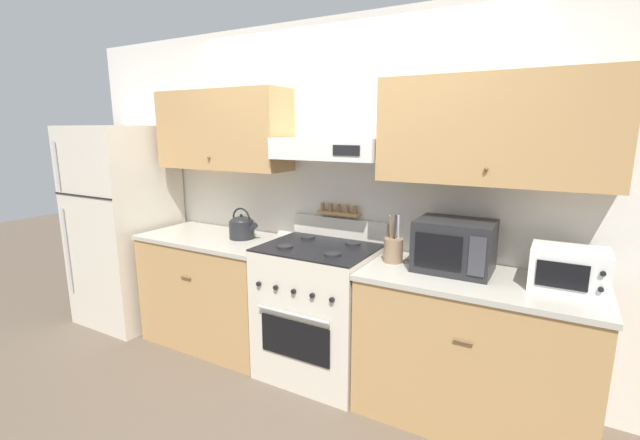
{
  "coord_description": "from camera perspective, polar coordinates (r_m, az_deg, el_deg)",
  "views": [
    {
      "loc": [
        1.43,
        -2.18,
        1.76
      ],
      "look_at": [
        0.04,
        0.28,
        1.17
      ],
      "focal_mm": 24.0,
      "sensor_mm": 36.0,
      "label": 1
    }
  ],
  "objects": [
    {
      "name": "microwave",
      "position": [
        2.73,
        17.47,
        -3.28
      ],
      "size": [
        0.45,
        0.35,
        0.31
      ],
      "color": "#232326",
      "rests_on": "counter_right"
    },
    {
      "name": "stove_range",
      "position": [
        3.16,
        -0.09,
        -11.89
      ],
      "size": [
        0.78,
        0.68,
        1.11
      ],
      "color": "beige",
      "rests_on": "ground_plane"
    },
    {
      "name": "toaster_oven",
      "position": [
        2.67,
        30.22,
        -5.65
      ],
      "size": [
        0.38,
        0.29,
        0.23
      ],
      "color": "white",
      "rests_on": "counter_right"
    },
    {
      "name": "counter_right",
      "position": [
        2.86,
        19.64,
        -15.93
      ],
      "size": [
        1.34,
        0.67,
        0.92
      ],
      "color": "tan",
      "rests_on": "ground_plane"
    },
    {
      "name": "refrigerator",
      "position": [
        4.34,
        -24.55,
        -0.66
      ],
      "size": [
        0.78,
        0.77,
        1.8
      ],
      "color": "beige",
      "rests_on": "ground_plane"
    },
    {
      "name": "counter_left",
      "position": [
        3.73,
        -13.52,
        -8.9
      ],
      "size": [
        1.2,
        0.67,
        0.92
      ],
      "color": "tan",
      "rests_on": "ground_plane"
    },
    {
      "name": "tea_kettle",
      "position": [
        3.45,
        -10.38,
        -0.88
      ],
      "size": [
        0.26,
        0.2,
        0.25
      ],
      "color": "#232326",
      "rests_on": "counter_left"
    },
    {
      "name": "ground_plane",
      "position": [
        3.15,
        -3.31,
        -22.18
      ],
      "size": [
        16.0,
        16.0,
        0.0
      ],
      "primitive_type": "plane",
      "color": "brown"
    },
    {
      "name": "utensil_crock",
      "position": [
        2.83,
        9.75,
        -3.88
      ],
      "size": [
        0.13,
        0.13,
        0.31
      ],
      "color": "#8E7051",
      "rests_on": "counter_right"
    },
    {
      "name": "wall_back",
      "position": [
        3.16,
        3.09,
        5.99
      ],
      "size": [
        5.2,
        0.46,
        2.55
      ],
      "color": "silver",
      "rests_on": "ground_plane"
    }
  ]
}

